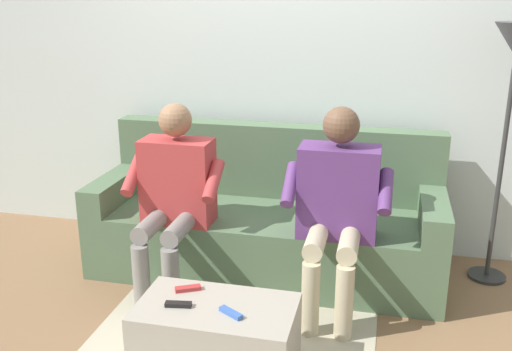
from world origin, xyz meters
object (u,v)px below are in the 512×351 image
object	(u,v)px
person_left_seated	(337,200)
remote_black	(178,304)
coffee_table	(217,338)
couch	(268,223)
remote_blue	(231,313)
remote_red	(188,289)
person_right_seated	(174,190)

from	to	relation	value
person_left_seated	remote_black	xyz separation A→B (m)	(0.66, 0.81, -0.29)
person_left_seated	coffee_table	bearing A→B (deg)	57.48
couch	coffee_table	size ratio (longest dim) A/B	2.95
remote_blue	couch	bearing A→B (deg)	-54.32
remote_red	remote_blue	size ratio (longest dim) A/B	0.99
couch	remote_blue	xyz separation A→B (m)	(-0.09, 1.23, 0.06)
person_left_seated	remote_red	distance (m)	0.98
person_right_seated	remote_red	bearing A→B (deg)	115.57
person_right_seated	remote_black	distance (m)	0.90
coffee_table	person_right_seated	world-z (taller)	person_right_seated
couch	remote_black	bearing A→B (deg)	81.95
coffee_table	couch	bearing A→B (deg)	-90.00
remote_red	couch	bearing A→B (deg)	52.96
remote_red	remote_blue	bearing A→B (deg)	-59.72
person_right_seated	remote_blue	distance (m)	1.04
person_left_seated	person_right_seated	xyz separation A→B (m)	(0.97, 0.01, -0.01)
coffee_table	remote_blue	bearing A→B (deg)	146.34
remote_blue	remote_black	bearing A→B (deg)	28.24
remote_red	person_right_seated	bearing A→B (deg)	88.13
person_left_seated	remote_red	bearing A→B (deg)	44.43
coffee_table	remote_blue	xyz separation A→B (m)	(-0.09, 0.06, 0.19)
coffee_table	person_left_seated	xyz separation A→B (m)	(-0.49, -0.76, 0.48)
couch	remote_red	world-z (taller)	couch
remote_black	remote_blue	bearing A→B (deg)	167.92
person_left_seated	person_right_seated	bearing A→B (deg)	0.66
person_right_seated	coffee_table	bearing A→B (deg)	122.91
person_left_seated	remote_blue	size ratio (longest dim) A/B	9.12
coffee_table	remote_red	world-z (taller)	remote_red
couch	person_left_seated	distance (m)	0.73
couch	coffee_table	distance (m)	1.18
couch	person_left_seated	bearing A→B (deg)	140.01
coffee_table	person_right_seated	distance (m)	1.01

